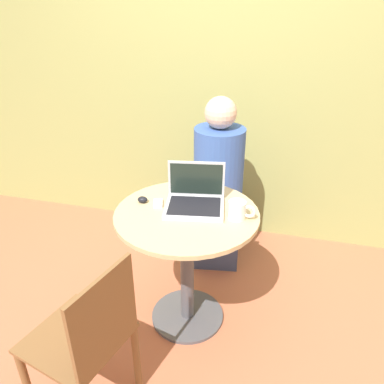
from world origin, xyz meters
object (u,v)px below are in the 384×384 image
Objects in this scene: cell_phone at (158,203)px; person_seated at (218,197)px; chair_empty at (88,342)px; laptop at (195,199)px.

cell_phone is 0.08× the size of person_seated.
person_seated is at bearing 76.74° from chair_empty.
laptop is at bearing 10.93° from cell_phone.
cell_phone is (-0.20, -0.04, -0.04)m from laptop.
person_seated reaches higher than chair_empty.
chair_empty is at bearing -97.01° from cell_phone.
chair_empty is at bearing -103.26° from person_seated.
person_seated is (0.02, 0.58, -0.28)m from laptop.
chair_empty is (-0.09, -0.72, -0.32)m from cell_phone.
laptop reaches higher than chair_empty.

